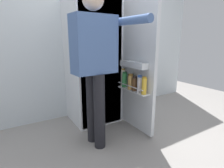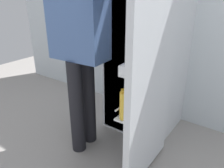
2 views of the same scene
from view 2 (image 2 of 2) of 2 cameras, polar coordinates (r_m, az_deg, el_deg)
ground_plane at (r=2.07m, az=0.53°, el=-16.36°), size 6.28×6.28×0.00m
refrigerator at (r=2.07m, az=9.15°, el=9.43°), size 0.67×1.19×1.68m
person at (r=1.73m, az=-8.21°, el=11.69°), size 0.57×0.74×1.63m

